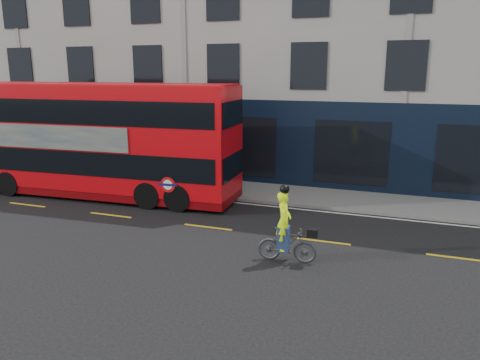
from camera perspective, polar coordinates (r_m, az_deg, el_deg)
The scene contains 8 objects.
ground at distance 17.20m, azimuth -18.37°, elevation -5.51°, with size 120.00×120.00×0.00m, color black.
pavement at distance 22.40m, azimuth -8.11°, elevation -0.47°, with size 60.00×3.00×0.12m, color slate.
kerb at distance 21.13m, azimuth -10.02°, elevation -1.37°, with size 60.00×0.12×0.13m, color slate.
building_terrace at distance 27.68m, azimuth -2.06°, elevation 17.77°, with size 50.00×10.07×15.00m.
road_edge_line at distance 20.89m, azimuth -10.43°, elevation -1.72°, with size 58.00×0.10×0.01m, color silver.
lane_dashes at distance 18.33m, azimuth -15.48°, elevation -4.14°, with size 58.00×0.12×0.01m, color gold, non-canonical shape.
bus at distance 20.73m, azimuth -16.62°, elevation 4.76°, with size 12.03×3.35×4.80m.
cyclist at distance 13.38m, azimuth 5.64°, elevation -6.82°, with size 1.72×0.65×2.27m.
Camera 1 is at (10.37, -12.63, 5.36)m, focal length 35.00 mm.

